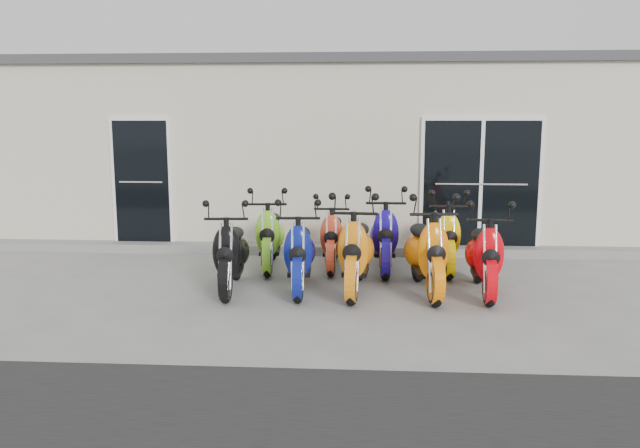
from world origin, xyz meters
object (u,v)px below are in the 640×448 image
at_px(scooter_front_orange_a, 356,241).
at_px(scooter_front_red, 485,246).
at_px(scooter_front_black, 231,244).
at_px(scooter_front_blue, 299,243).
at_px(scooter_back_green, 270,227).
at_px(scooter_back_yellow, 444,229).
at_px(scooter_front_orange_b, 427,242).
at_px(scooter_back_red, 333,230).
at_px(scooter_back_blue, 385,227).

distance_m(scooter_front_orange_a, scooter_front_red, 1.67).
xyz_separation_m(scooter_front_black, scooter_front_blue, (0.91, 0.06, 0.01)).
bearing_deg(scooter_back_green, scooter_front_blue, -69.61).
bearing_deg(scooter_front_orange_a, scooter_back_yellow, 48.38).
distance_m(scooter_front_orange_b, scooter_back_green, 2.58).
distance_m(scooter_back_green, scooter_back_yellow, 2.64).
bearing_deg(scooter_back_red, scooter_back_blue, -6.51).
height_order(scooter_front_orange_b, scooter_back_red, scooter_front_orange_b).
distance_m(scooter_front_blue, scooter_front_orange_a, 0.75).
relative_size(scooter_front_blue, scooter_back_green, 1.00).
xyz_separation_m(scooter_front_orange_a, scooter_back_blue, (0.42, 1.24, -0.02)).
relative_size(scooter_front_orange_a, scooter_front_red, 1.07).
relative_size(scooter_front_orange_b, scooter_back_yellow, 1.08).
bearing_deg(scooter_front_orange_a, scooter_back_blue, 75.49).
xyz_separation_m(scooter_front_orange_a, scooter_front_orange_b, (0.92, -0.00, -0.00)).
xyz_separation_m(scooter_front_black, scooter_front_orange_b, (2.58, 0.04, 0.05)).
bearing_deg(scooter_back_red, scooter_front_orange_a, -74.44).
height_order(scooter_front_orange_a, scooter_back_red, scooter_front_orange_a).
xyz_separation_m(scooter_front_black, scooter_back_green, (0.33, 1.31, 0.01)).
height_order(scooter_front_red, scooter_back_blue, scooter_back_blue).
xyz_separation_m(scooter_front_black, scooter_back_yellow, (2.98, 1.32, 0.00)).
bearing_deg(scooter_back_red, scooter_front_blue, -106.13).
height_order(scooter_front_black, scooter_front_orange_a, scooter_front_orange_a).
distance_m(scooter_back_green, scooter_back_red, 0.96).
xyz_separation_m(scooter_front_orange_b, scooter_back_red, (-1.28, 1.34, -0.09)).
distance_m(scooter_front_blue, scooter_front_red, 2.42).
xyz_separation_m(scooter_front_red, scooter_back_yellow, (-0.36, 1.27, -0.00)).
relative_size(scooter_front_orange_b, scooter_front_red, 1.07).
distance_m(scooter_front_black, scooter_front_blue, 0.91).
bearing_deg(scooter_front_red, scooter_front_orange_b, -175.61).
bearing_deg(scooter_back_green, scooter_front_red, -27.24).
relative_size(scooter_front_black, scooter_back_green, 0.99).
bearing_deg(scooter_back_red, scooter_front_red, -32.95).
bearing_deg(scooter_back_blue, scooter_front_blue, -133.30).
bearing_deg(scooter_back_blue, scooter_front_orange_a, -108.27).
bearing_deg(scooter_front_orange_b, scooter_front_orange_a, 175.05).
relative_size(scooter_front_blue, scooter_back_blue, 0.96).
xyz_separation_m(scooter_front_black, scooter_back_blue, (2.08, 1.28, 0.03)).
relative_size(scooter_front_black, scooter_front_orange_b, 0.93).
bearing_deg(scooter_front_orange_a, scooter_back_red, 109.63).
xyz_separation_m(scooter_front_orange_a, scooter_back_yellow, (1.32, 1.28, -0.05)).
relative_size(scooter_front_blue, scooter_front_orange_a, 0.93).
bearing_deg(scooter_front_red, scooter_back_green, 160.95).
bearing_deg(scooter_front_blue, scooter_front_orange_a, -4.55).
relative_size(scooter_front_red, scooter_back_blue, 0.96).
relative_size(scooter_front_orange_b, scooter_back_red, 1.15).
height_order(scooter_front_blue, scooter_front_orange_a, scooter_front_orange_a).
height_order(scooter_front_orange_a, scooter_back_yellow, scooter_front_orange_a).
height_order(scooter_front_orange_a, scooter_front_orange_b, scooter_front_orange_a).
distance_m(scooter_front_blue, scooter_back_green, 1.38).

